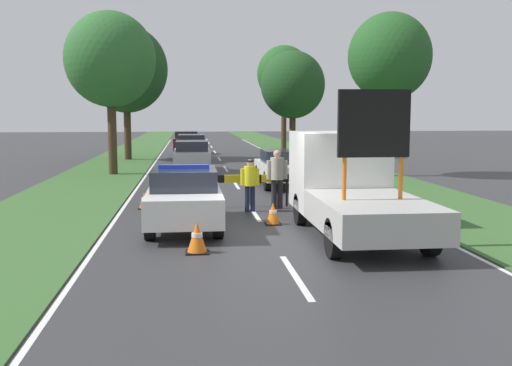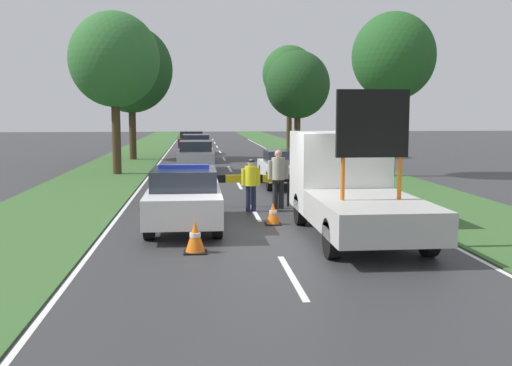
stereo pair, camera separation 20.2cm
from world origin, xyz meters
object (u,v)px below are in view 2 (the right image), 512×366
at_px(roadside_tree_near_left, 298,85).
at_px(traffic_cone_centre_front, 331,205).
at_px(roadside_tree_mid_right, 114,60).
at_px(police_officer, 251,181).
at_px(work_truck, 349,185).
at_px(queued_car_van_white, 286,167).
at_px(traffic_cone_near_police, 146,200).
at_px(queued_car_wagon_maroon, 192,142).
at_px(queued_car_hatch_blue, 196,147).
at_px(traffic_cone_near_truck, 195,237).
at_px(police_car, 184,197).
at_px(queued_car_sedan_silver, 196,156).
at_px(roadside_tree_far_left, 394,57).
at_px(roadside_tree_mid_left, 131,70).
at_px(traffic_cone_behind_barrier, 273,214).
at_px(pedestrian_civilian, 278,174).
at_px(roadside_tree_near_right, 289,75).
at_px(road_barrier, 244,180).

bearing_deg(roadside_tree_near_left, traffic_cone_centre_front, -96.96).
bearing_deg(roadside_tree_mid_right, police_officer, -64.64).
relative_size(work_truck, queued_car_van_white, 1.33).
bearing_deg(roadside_tree_mid_right, work_truck, -62.95).
height_order(queued_car_van_white, roadside_tree_mid_right, roadside_tree_mid_right).
xyz_separation_m(traffic_cone_near_police, queued_car_wagon_maroon, (1.15, 24.37, 0.59)).
bearing_deg(queued_car_hatch_blue, queued_car_wagon_maroon, -86.99).
height_order(traffic_cone_centre_front, queued_car_van_white, queued_car_van_white).
height_order(work_truck, traffic_cone_near_truck, work_truck).
distance_m(police_car, police_officer, 2.98).
xyz_separation_m(police_officer, queued_car_hatch_blue, (-1.65, 18.90, -0.08)).
height_order(police_officer, queued_car_sedan_silver, police_officer).
xyz_separation_m(roadside_tree_mid_right, roadside_tree_far_left, (12.61, -2.07, 0.05)).
distance_m(roadside_tree_mid_left, roadside_tree_mid_right, 9.05).
xyz_separation_m(traffic_cone_behind_barrier, queued_car_wagon_maroon, (-2.37, 27.35, 0.57)).
relative_size(pedestrian_civilian, queued_car_hatch_blue, 0.39).
relative_size(roadside_tree_mid_left, roadside_tree_mid_right, 1.09).
xyz_separation_m(work_truck, police_officer, (-2.10, 3.30, -0.25)).
bearing_deg(traffic_cone_near_truck, traffic_cone_near_police, 104.22).
bearing_deg(roadside_tree_near_left, roadside_tree_mid_left, -176.48).
bearing_deg(traffic_cone_near_police, queued_car_hatch_blue, 85.30).
height_order(police_car, pedestrian_civilian, pedestrian_civilian).
bearing_deg(roadside_tree_near_right, road_barrier, -101.54).
relative_size(queued_car_hatch_blue, queued_car_wagon_maroon, 1.16).
distance_m(road_barrier, queued_car_hatch_blue, 18.07).
xyz_separation_m(traffic_cone_behind_barrier, queued_car_sedan_silver, (-2.04, 14.61, 0.50)).
xyz_separation_m(queued_car_sedan_silver, roadside_tree_far_left, (8.91, -3.28, 4.60)).
xyz_separation_m(pedestrian_civilian, roadside_tree_near_left, (4.01, 20.51, 3.63)).
height_order(police_car, police_officer, police_car).
height_order(police_car, road_barrier, police_car).
height_order(traffic_cone_near_truck, queued_car_wagon_maroon, queued_car_wagon_maroon).
bearing_deg(roadside_tree_near_right, traffic_cone_near_truck, -101.97).
bearing_deg(road_barrier, traffic_cone_centre_front, -42.43).
bearing_deg(traffic_cone_centre_front, roadside_tree_near_left, 83.04).
bearing_deg(roadside_tree_near_right, roadside_tree_mid_right, -122.32).
height_order(police_officer, queued_car_wagon_maroon, queued_car_wagon_maroon).
bearing_deg(roadside_tree_mid_right, pedestrian_civilian, -60.10).
height_order(traffic_cone_behind_barrier, queued_car_van_white, queued_car_van_white).
xyz_separation_m(work_truck, traffic_cone_centre_front, (0.13, 2.56, -0.90)).
xyz_separation_m(traffic_cone_behind_barrier, roadside_tree_near_left, (4.49, 23.09, 4.39)).
height_order(work_truck, roadside_tree_mid_right, roadside_tree_mid_right).
bearing_deg(queued_car_hatch_blue, traffic_cone_near_truck, 90.07).
distance_m(work_truck, queued_car_hatch_blue, 22.51).
bearing_deg(roadside_tree_near_right, police_officer, -100.93).
bearing_deg(queued_car_wagon_maroon, traffic_cone_near_truck, 90.68).
relative_size(police_car, pedestrian_civilian, 2.62).
bearing_deg(traffic_cone_near_police, work_truck, -38.49).
relative_size(queued_car_hatch_blue, roadside_tree_near_right, 0.58).
relative_size(queued_car_van_white, roadside_tree_near_right, 0.55).
bearing_deg(roadside_tree_mid_left, police_officer, -74.72).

